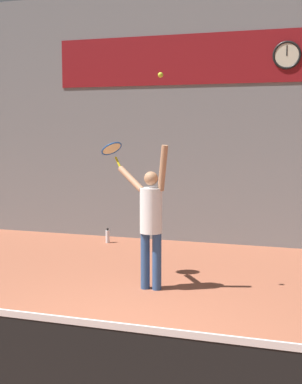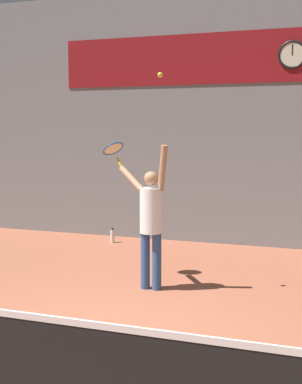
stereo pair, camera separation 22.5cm
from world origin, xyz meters
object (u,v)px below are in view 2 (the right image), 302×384
at_px(scoreboard_clock, 292,55).
at_px(tennis_player, 151,218).
at_px(water_bottle, 112,236).
at_px(tennis_ball, 160,75).
at_px(tennis_racket, 114,150).

xyz_separation_m(scoreboard_clock, tennis_player, (-1.59, -3.30, -2.59)).
distance_m(scoreboard_clock, water_bottle, 4.88).
xyz_separation_m(scoreboard_clock, tennis_ball, (-1.42, -3.39, -0.64)).
distance_m(tennis_racket, tennis_ball, 1.49).
relative_size(tennis_racket, water_bottle, 1.47).
xyz_separation_m(scoreboard_clock, tennis_racket, (-2.34, -2.84, -1.66)).
bearing_deg(tennis_ball, tennis_racket, 149.13).
height_order(scoreboard_clock, tennis_player, scoreboard_clock).
relative_size(scoreboard_clock, tennis_ball, 7.32).
relative_size(tennis_player, tennis_ball, 28.84).
relative_size(scoreboard_clock, water_bottle, 1.77).
distance_m(tennis_player, water_bottle, 3.36).
xyz_separation_m(tennis_racket, tennis_ball, (0.93, -0.55, 1.03)).
xyz_separation_m(tennis_player, tennis_ball, (0.17, -0.10, 1.96)).
bearing_deg(tennis_player, tennis_racket, 148.85).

